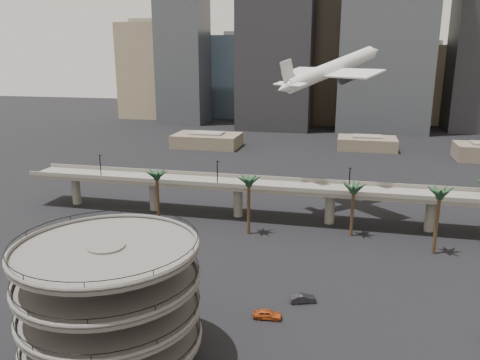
% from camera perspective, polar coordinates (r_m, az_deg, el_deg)
% --- Properties ---
extents(ground, '(700.00, 700.00, 0.00)m').
position_cam_1_polar(ground, '(64.77, -2.17, -21.03)').
color(ground, black).
rests_on(ground, ground).
extents(parking_ramp, '(22.20, 22.20, 17.35)m').
position_cam_1_polar(parking_ramp, '(60.77, -15.55, -13.29)').
color(parking_ramp, '#514E4C').
rests_on(parking_ramp, ground).
extents(overpass, '(130.00, 9.30, 14.70)m').
position_cam_1_polar(overpass, '(110.78, 5.31, -1.23)').
color(overpass, slate).
rests_on(overpass, ground).
extents(palm_trees, '(76.40, 18.40, 14.00)m').
position_cam_1_polar(palm_trees, '(101.30, 11.24, -0.68)').
color(palm_trees, '#412F1B').
rests_on(palm_trees, ground).
extents(low_buildings, '(135.00, 27.50, 6.80)m').
position_cam_1_polar(low_buildings, '(196.12, 10.86, 4.31)').
color(low_buildings, brown).
rests_on(low_buildings, ground).
extents(skyline, '(269.00, 86.00, 127.69)m').
position_cam_1_polar(skyline, '(267.74, 13.94, 16.34)').
color(skyline, gray).
rests_on(skyline, ground).
extents(airborne_jet, '(26.05, 26.73, 12.31)m').
position_cam_1_polar(airborne_jet, '(117.93, 11.04, 13.06)').
color(airborne_jet, silver).
rests_on(airborne_jet, ground).
extents(car_a, '(4.44, 2.08, 1.47)m').
position_cam_1_polar(car_a, '(72.58, 3.37, -16.01)').
color(car_a, '#AB4618').
rests_on(car_a, ground).
extents(car_b, '(4.44, 2.79, 1.38)m').
position_cam_1_polar(car_b, '(77.26, 7.68, -14.12)').
color(car_b, '#232228').
rests_on(car_b, ground).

